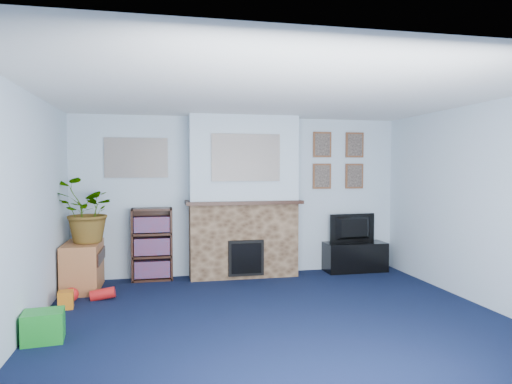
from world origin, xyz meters
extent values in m
cube|color=black|center=(0.00, 0.00, 0.00)|extent=(5.00, 4.50, 0.01)
cube|color=white|center=(0.00, 0.00, 2.40)|extent=(5.00, 4.50, 0.01)
cube|color=silver|center=(0.00, 2.25, 1.20)|extent=(5.00, 0.04, 2.40)
cube|color=silver|center=(0.00, -2.25, 1.20)|extent=(5.00, 0.04, 2.40)
cube|color=silver|center=(-2.50, 0.00, 1.20)|extent=(0.04, 4.50, 2.40)
cube|color=silver|center=(2.50, 0.00, 1.20)|extent=(0.04, 4.50, 2.40)
cube|color=brown|center=(0.00, 2.05, 0.55)|extent=(1.60, 0.40, 1.10)
cube|color=brown|center=(0.00, 2.05, 1.75)|extent=(1.60, 0.40, 1.30)
cube|color=brown|center=(0.00, 2.02, 1.12)|extent=(1.72, 0.50, 0.05)
cube|color=brown|center=(0.00, 1.84, 0.32)|extent=(0.52, 0.08, 0.52)
cube|color=brown|center=(0.00, 1.80, 0.32)|extent=(0.44, 0.02, 0.44)
cube|color=gray|center=(0.00, 1.84, 1.78)|extent=(1.00, 0.03, 0.68)
cube|color=gray|center=(-1.55, 2.23, 1.78)|extent=(0.90, 0.03, 0.58)
cube|color=brown|center=(1.30, 2.23, 2.00)|extent=(0.30, 0.03, 0.40)
cube|color=brown|center=(1.85, 2.23, 2.00)|extent=(0.30, 0.03, 0.40)
cube|color=brown|center=(1.30, 2.23, 1.50)|extent=(0.30, 0.03, 0.40)
cube|color=brown|center=(1.85, 2.23, 1.50)|extent=(0.30, 0.03, 0.40)
cube|color=black|center=(1.79, 2.03, 0.23)|extent=(0.96, 0.41, 0.46)
imported|color=black|center=(1.79, 2.05, 0.68)|extent=(0.78, 0.17, 0.44)
cube|color=black|center=(-1.34, 2.23, 0.53)|extent=(0.58, 0.02, 1.05)
cube|color=black|center=(-1.61, 2.10, 0.53)|extent=(0.03, 0.28, 1.05)
cube|color=black|center=(-1.06, 2.10, 0.53)|extent=(0.03, 0.28, 1.05)
cube|color=black|center=(-1.34, 2.10, 0.01)|extent=(0.56, 0.28, 0.03)
cube|color=black|center=(-1.34, 2.10, 0.35)|extent=(0.56, 0.28, 0.03)
cube|color=black|center=(-1.34, 2.10, 0.68)|extent=(0.56, 0.28, 0.03)
cube|color=black|center=(-1.34, 2.10, 1.04)|extent=(0.56, 0.28, 0.03)
cube|color=black|center=(-1.34, 2.09, 0.17)|extent=(0.50, 0.22, 0.24)
cube|color=black|center=(-1.34, 2.09, 0.50)|extent=(0.50, 0.22, 0.24)
cube|color=black|center=(-1.34, 2.09, 0.82)|extent=(0.50, 0.22, 0.22)
cube|color=#AC6437|center=(-2.24, 1.75, 0.35)|extent=(0.45, 0.82, 0.63)
imported|color=#26661E|center=(-2.19, 1.70, 1.07)|extent=(1.02, 0.99, 0.86)
cube|color=gold|center=(-0.04, 2.00, 1.22)|extent=(0.11, 0.06, 0.15)
cylinder|color=#B2BFC6|center=(0.32, 2.00, 1.23)|extent=(0.05, 0.05, 0.16)
sphere|color=gray|center=(-0.52, 2.00, 1.22)|extent=(0.14, 0.14, 0.14)
cylinder|color=orange|center=(0.67, 2.00, 1.21)|extent=(0.07, 0.07, 0.13)
cube|color=#198C26|center=(-2.30, -0.12, 0.14)|extent=(0.39, 0.32, 0.29)
sphere|color=red|center=(-2.29, 1.20, 0.09)|extent=(0.17, 0.17, 0.17)
cube|color=orange|center=(-2.30, 0.92, 0.11)|extent=(0.18, 0.18, 0.20)
cylinder|color=red|center=(-1.92, 1.20, 0.07)|extent=(0.31, 0.14, 0.18)
camera|label=1|loc=(-1.21, -4.64, 1.63)|focal=32.00mm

